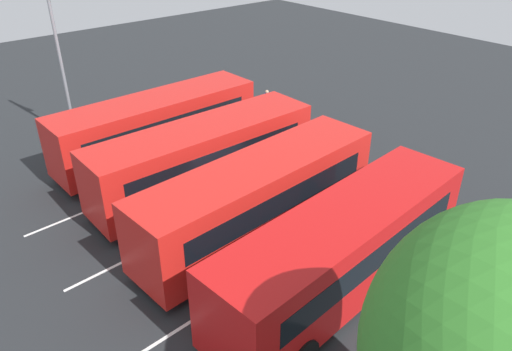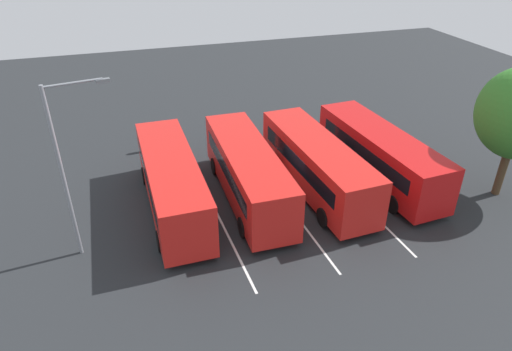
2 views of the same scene
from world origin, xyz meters
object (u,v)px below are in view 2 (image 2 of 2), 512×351
object	(u,v)px
bus_far_left	(379,154)
pedestrian	(149,138)
bus_center_right	(248,171)
street_lamp	(67,164)
bus_far_right	(172,182)
bus_center_left	(317,164)

from	to	relation	value
bus_far_left	pedestrian	size ratio (longest dim) A/B	6.37
bus_center_right	street_lamp	world-z (taller)	street_lamp
bus_center_right	bus_far_right	size ratio (longest dim) A/B	1.00
bus_center_left	street_lamp	distance (m)	13.11
bus_far_left	bus_far_right	distance (m)	12.13
bus_center_left	street_lamp	world-z (taller)	street_lamp
bus_center_left	bus_center_right	distance (m)	3.97
bus_far_left	bus_center_right	distance (m)	7.99
bus_far_left	pedestrian	distance (m)	14.93
bus_center_left	pedestrian	distance (m)	11.75
pedestrian	street_lamp	distance (m)	11.29
bus_center_right	pedestrian	world-z (taller)	bus_center_right
pedestrian	street_lamp	bearing A→B (deg)	-69.69
bus_far_left	bus_center_right	world-z (taller)	same
bus_center_right	bus_center_left	bearing A→B (deg)	-94.64
pedestrian	street_lamp	xyz separation A→B (m)	(-9.84, 4.04, 3.80)
bus_far_left	bus_center_left	xyz separation A→B (m)	(-0.03, 4.03, 0.00)
bus_center_left	pedestrian	xyz separation A→B (m)	(8.00, 8.57, -0.77)
bus_far_right	bus_center_right	bearing A→B (deg)	-92.75
bus_center_right	street_lamp	size ratio (longest dim) A/B	1.24
bus_center_left	pedestrian	bearing A→B (deg)	43.75
bus_center_left	pedestrian	world-z (taller)	bus_center_left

